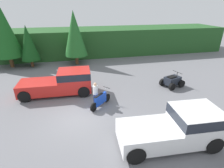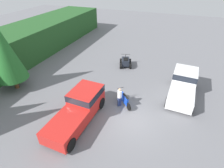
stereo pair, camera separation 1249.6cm
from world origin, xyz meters
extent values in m
plane|color=slate|center=(0.00, 0.00, 0.00)|extent=(80.00, 80.00, 0.00)
cube|color=#235123|center=(0.00, 16.00, 1.78)|extent=(44.00, 6.00, 3.56)
cylinder|color=brown|center=(-7.14, 11.89, 0.64)|extent=(0.43, 0.43, 1.28)
cone|color=#19561E|center=(-7.14, 11.89, 4.20)|extent=(3.13, 3.13, 5.83)
cylinder|color=brown|center=(-4.86, 11.54, 0.42)|extent=(0.28, 0.28, 0.84)
cone|color=#144719|center=(-4.86, 11.54, 2.77)|extent=(2.07, 2.07, 3.85)
cylinder|color=brown|center=(0.27, 11.46, 0.55)|extent=(0.37, 0.37, 1.10)
cone|color=#236628|center=(0.27, 11.46, 3.62)|extent=(2.70, 2.70, 5.03)
cube|color=red|center=(-0.13, 3.73, 1.09)|extent=(2.58, 2.10, 1.68)
cube|color=#1E232D|center=(-0.13, 3.73, 1.65)|extent=(2.60, 2.12, 0.54)
cube|color=red|center=(-2.90, 3.84, 0.72)|extent=(3.13, 2.12, 0.93)
cylinder|color=black|center=(0.56, 4.63, 0.46)|extent=(0.93, 0.32, 0.92)
cylinder|color=black|center=(0.49, 2.79, 0.46)|extent=(0.93, 0.32, 0.92)
cylinder|color=black|center=(-3.80, 4.80, 0.46)|extent=(0.93, 0.32, 0.92)
cylinder|color=black|center=(-3.87, 2.96, 0.46)|extent=(0.93, 0.32, 0.92)
cube|color=white|center=(5.76, -3.34, 1.09)|extent=(2.41, 2.14, 1.68)
cube|color=#1E232D|center=(5.76, -3.34, 1.65)|extent=(2.43, 2.16, 0.54)
cube|color=white|center=(3.21, -3.19, 0.72)|extent=(2.92, 2.17, 0.93)
cylinder|color=black|center=(6.37, -2.46, 0.46)|extent=(0.93, 0.33, 0.92)
cylinder|color=black|center=(6.26, -4.29, 0.46)|extent=(0.93, 0.33, 0.92)
cylinder|color=black|center=(2.45, -2.23, 0.46)|extent=(0.93, 0.33, 0.92)
cylinder|color=black|center=(2.35, -4.07, 0.46)|extent=(0.93, 0.33, 0.92)
cylinder|color=black|center=(2.13, 1.67, 0.31)|extent=(0.52, 0.51, 0.63)
cylinder|color=black|center=(0.99, 0.59, 0.31)|extent=(0.52, 0.51, 0.63)
cube|color=blue|center=(1.56, 1.13, 0.56)|extent=(0.96, 0.92, 0.75)
cylinder|color=#B7B7BC|center=(2.10, 1.64, 0.75)|extent=(0.27, 0.26, 0.85)
cylinder|color=black|center=(2.10, 1.64, 1.19)|extent=(0.44, 0.46, 0.04)
cube|color=black|center=(1.42, 1.00, 0.97)|extent=(0.72, 0.69, 0.06)
cylinder|color=black|center=(8.67, 3.79, 0.32)|extent=(0.67, 0.40, 0.64)
cylinder|color=black|center=(9.01, 2.74, 0.32)|extent=(0.67, 0.40, 0.64)
cylinder|color=black|center=(7.53, 3.42, 0.32)|extent=(0.67, 0.40, 0.64)
cylinder|color=black|center=(7.86, 2.37, 0.32)|extent=(0.67, 0.40, 0.64)
cube|color=#1E232D|center=(8.27, 3.08, 0.57)|extent=(1.54, 1.22, 0.66)
cylinder|color=black|center=(8.74, 3.23, 1.07)|extent=(0.06, 0.06, 0.35)
cylinder|color=black|center=(8.74, 3.23, 1.25)|extent=(0.35, 0.99, 0.04)
cube|color=black|center=(8.13, 3.04, 0.94)|extent=(0.89, 0.70, 0.08)
cylinder|color=navy|center=(1.18, 1.52, 0.43)|extent=(0.25, 0.25, 0.85)
cylinder|color=navy|center=(1.33, 1.40, 0.43)|extent=(0.25, 0.25, 0.85)
cylinder|color=white|center=(1.25, 1.46, 1.17)|extent=(0.50, 0.50, 0.64)
sphere|color=tan|center=(1.25, 1.46, 1.61)|extent=(0.32, 0.32, 0.23)
camera|label=1|loc=(0.03, -9.54, 6.68)|focal=28.00mm
camera|label=2|loc=(-9.45, -1.92, 9.51)|focal=28.00mm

